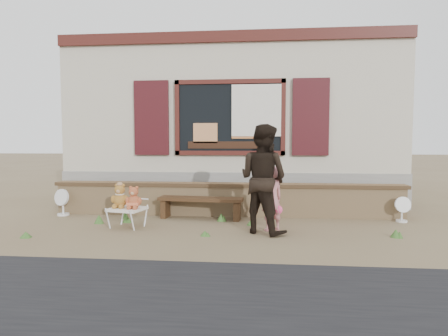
# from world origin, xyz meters

# --- Properties ---
(ground) EXTENTS (80.00, 80.00, 0.00)m
(ground) POSITION_xyz_m (0.00, 0.00, 0.00)
(ground) COLOR brown
(ground) RESTS_ON ground
(shopfront) EXTENTS (8.04, 5.13, 4.00)m
(shopfront) POSITION_xyz_m (0.00, 4.49, 2.00)
(shopfront) COLOR gray
(shopfront) RESTS_ON ground
(brick_wall) EXTENTS (7.10, 0.36, 0.67)m
(brick_wall) POSITION_xyz_m (0.00, 1.00, 0.34)
(brick_wall) COLOR tan
(brick_wall) RESTS_ON ground
(bench) EXTENTS (1.67, 0.50, 0.42)m
(bench) POSITION_xyz_m (-0.46, 0.61, 0.31)
(bench) COLOR #342112
(bench) RESTS_ON ground
(folding_chair) EXTENTS (0.66, 0.62, 0.35)m
(folding_chair) POSITION_xyz_m (-1.63, -0.23, 0.31)
(folding_chair) COLOR white
(folding_chair) RESTS_ON ground
(teddy_bear_left) EXTENTS (0.37, 0.34, 0.43)m
(teddy_bear_left) POSITION_xyz_m (-1.76, -0.20, 0.56)
(teddy_bear_left) COLOR brown
(teddy_bear_left) RESTS_ON folding_chair
(teddy_bear_right) EXTENTS (0.34, 0.31, 0.40)m
(teddy_bear_right) POSITION_xyz_m (-1.49, -0.26, 0.55)
(teddy_bear_right) COLOR brown
(teddy_bear_right) RESTS_ON folding_chair
(child) EXTENTS (0.48, 0.43, 1.09)m
(child) POSITION_xyz_m (0.89, -0.23, 0.55)
(child) COLOR pink
(child) RESTS_ON ground
(adult) EXTENTS (1.10, 1.05, 1.79)m
(adult) POSITION_xyz_m (0.74, -0.37, 0.89)
(adult) COLOR black
(adult) RESTS_ON ground
(fan_left) EXTENTS (0.35, 0.23, 0.55)m
(fan_left) POSITION_xyz_m (-3.31, 0.69, 0.27)
(fan_left) COLOR silver
(fan_left) RESTS_ON ground
(fan_right) EXTENTS (0.30, 0.20, 0.48)m
(fan_right) POSITION_xyz_m (3.34, 0.69, 0.24)
(fan_right) COLOR silver
(fan_right) RESTS_ON ground
(grass_tufts) EXTENTS (5.97, 1.70, 0.16)m
(grass_tufts) POSITION_xyz_m (-0.82, -0.08, 0.06)
(grass_tufts) COLOR #3A6327
(grass_tufts) RESTS_ON ground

